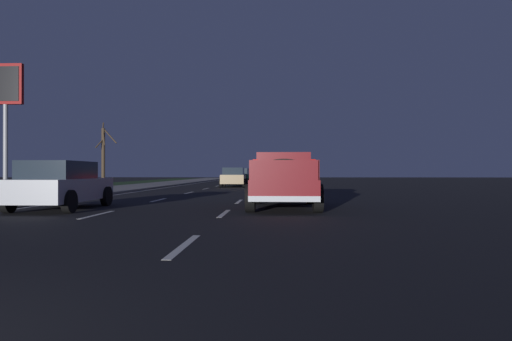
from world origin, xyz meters
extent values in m
plane|color=black|center=(27.00, 0.00, 0.00)|extent=(144.00, 144.00, 0.00)
cube|color=gray|center=(27.00, 7.45, 0.06)|extent=(108.00, 4.00, 0.12)
cube|color=#1E3819|center=(27.00, 12.45, 0.00)|extent=(108.00, 6.00, 0.01)
cube|color=silver|center=(5.19, -1.75, 0.00)|extent=(2.40, 0.14, 0.01)
cube|color=silver|center=(10.91, -1.75, 0.00)|extent=(2.40, 0.14, 0.01)
cube|color=silver|center=(16.16, -1.75, 0.00)|extent=(2.40, 0.14, 0.01)
cube|color=silver|center=(22.99, -1.75, 0.00)|extent=(2.40, 0.14, 0.01)
cube|color=silver|center=(28.89, -1.75, 0.00)|extent=(2.40, 0.14, 0.01)
cube|color=silver|center=(35.47, -1.75, 0.00)|extent=(2.40, 0.14, 0.01)
cube|color=silver|center=(41.11, -1.75, 0.00)|extent=(2.40, 0.14, 0.01)
cube|color=silver|center=(47.34, -1.75, 0.00)|extent=(2.40, 0.14, 0.01)
cube|color=silver|center=(53.37, -1.75, 0.00)|extent=(2.40, 0.14, 0.01)
cube|color=silver|center=(59.16, -1.75, 0.00)|extent=(2.40, 0.14, 0.01)
cube|color=silver|center=(64.19, -1.75, 0.00)|extent=(2.40, 0.14, 0.01)
cube|color=silver|center=(70.94, -1.75, 0.00)|extent=(2.40, 0.14, 0.01)
cube|color=silver|center=(77.48, -1.75, 0.00)|extent=(2.40, 0.14, 0.01)
cube|color=silver|center=(10.38, 1.75, 0.00)|extent=(2.40, 0.14, 0.01)
cube|color=silver|center=(16.99, 1.75, 0.00)|extent=(2.40, 0.14, 0.01)
cube|color=silver|center=(23.80, 1.75, 0.00)|extent=(2.40, 0.14, 0.01)
cube|color=silver|center=(30.05, 1.75, 0.00)|extent=(2.40, 0.14, 0.01)
cube|color=silver|center=(36.60, 1.75, 0.00)|extent=(2.40, 0.14, 0.01)
cube|color=silver|center=(42.89, 1.75, 0.00)|extent=(2.40, 0.14, 0.01)
cube|color=silver|center=(49.13, 1.75, 0.00)|extent=(2.40, 0.14, 0.01)
cube|color=silver|center=(55.44, 1.75, 0.00)|extent=(2.40, 0.14, 0.01)
cube|color=silver|center=(61.47, 1.75, 0.00)|extent=(2.40, 0.14, 0.01)
cube|color=silver|center=(67.16, 1.75, 0.00)|extent=(2.40, 0.14, 0.01)
cube|color=silver|center=(73.59, 1.75, 0.00)|extent=(2.40, 0.14, 0.01)
cube|color=silver|center=(80.51, 1.75, 0.00)|extent=(2.40, 0.14, 0.01)
cube|color=silver|center=(27.00, 5.15, 0.00)|extent=(108.00, 0.14, 0.01)
cube|color=maroon|center=(13.15, -3.50, 0.67)|extent=(5.42, 2.06, 0.60)
cube|color=maroon|center=(14.34, -3.51, 1.42)|extent=(2.18, 1.86, 0.90)
cube|color=#1E2833|center=(13.29, -3.50, 1.47)|extent=(0.06, 1.44, 0.50)
cube|color=maroon|center=(12.08, -2.55, 1.25)|extent=(3.02, 0.11, 0.56)
cube|color=maroon|center=(12.06, -4.43, 1.25)|extent=(3.02, 0.11, 0.56)
cube|color=maroon|center=(10.49, -3.47, 1.25)|extent=(0.10, 1.88, 0.56)
cube|color=silver|center=(10.49, -3.47, 0.45)|extent=(0.14, 2.00, 0.16)
cube|color=red|center=(10.51, -2.67, 1.45)|extent=(0.06, 0.14, 0.20)
cube|color=red|center=(10.49, -4.27, 1.45)|extent=(0.06, 0.14, 0.20)
ellipsoid|color=#4C422D|center=(12.07, -3.49, 1.29)|extent=(2.61, 1.55, 0.64)
sphere|color=silver|center=(12.57, -3.13, 1.15)|extent=(0.40, 0.40, 0.40)
sphere|color=beige|center=(11.46, -3.78, 1.13)|extent=(0.34, 0.34, 0.34)
cylinder|color=black|center=(14.94, -2.52, 0.42)|extent=(0.84, 0.28, 0.84)
cylinder|color=black|center=(14.92, -4.52, 0.42)|extent=(0.84, 0.28, 0.84)
cylinder|color=black|center=(11.38, -2.48, 0.42)|extent=(0.84, 0.28, 0.84)
cylinder|color=black|center=(11.35, -4.48, 0.42)|extent=(0.84, 0.28, 0.84)
cube|color=#14592D|center=(40.68, 0.13, 0.63)|extent=(4.45, 1.92, 0.70)
cube|color=#1E2833|center=(40.43, 0.13, 1.26)|extent=(2.51, 1.65, 0.56)
cylinder|color=black|center=(42.20, 0.99, 0.34)|extent=(0.68, 0.22, 0.68)
cylinder|color=black|center=(42.15, -0.81, 0.34)|extent=(0.68, 0.22, 0.68)
cylinder|color=black|center=(39.21, 1.07, 0.34)|extent=(0.68, 0.22, 0.68)
cylinder|color=black|center=(39.16, -0.73, 0.34)|extent=(0.68, 0.22, 0.68)
cube|color=red|center=(38.53, 0.18, 0.68)|extent=(0.12, 1.51, 0.10)
cube|color=#9E845B|center=(34.17, 0.13, 0.63)|extent=(4.44, 1.89, 0.70)
cube|color=#1E2833|center=(33.92, 0.13, 1.26)|extent=(2.50, 1.64, 0.56)
cylinder|color=black|center=(35.65, 1.06, 0.34)|extent=(0.68, 0.22, 0.68)
cylinder|color=black|center=(35.69, -0.74, 0.34)|extent=(0.68, 0.22, 0.68)
cylinder|color=black|center=(32.66, 1.00, 0.34)|extent=(0.68, 0.22, 0.68)
cylinder|color=black|center=(32.70, -0.80, 0.34)|extent=(0.68, 0.22, 0.68)
cube|color=red|center=(32.02, 0.09, 0.68)|extent=(0.11, 1.51, 0.10)
cube|color=maroon|center=(31.74, -3.73, 0.63)|extent=(4.43, 1.86, 0.70)
cube|color=#1E2833|center=(31.49, -3.73, 1.26)|extent=(2.49, 1.62, 0.56)
cylinder|color=black|center=(33.22, -2.81, 0.34)|extent=(0.68, 0.22, 0.68)
cylinder|color=black|center=(33.24, -4.61, 0.34)|extent=(0.68, 0.22, 0.68)
cylinder|color=black|center=(30.23, -2.85, 0.34)|extent=(0.68, 0.22, 0.68)
cylinder|color=black|center=(30.25, -4.65, 0.34)|extent=(0.68, 0.22, 0.68)
cube|color=red|center=(29.59, -3.76, 0.68)|extent=(0.10, 1.51, 0.10)
cube|color=#B2B5BA|center=(12.24, 3.65, 0.63)|extent=(4.43, 1.87, 0.70)
cube|color=#1E2833|center=(11.99, 3.65, 1.26)|extent=(2.49, 1.62, 0.56)
cylinder|color=black|center=(13.72, 4.57, 0.34)|extent=(0.68, 0.22, 0.68)
cylinder|color=black|center=(13.75, 2.77, 0.34)|extent=(0.68, 0.22, 0.68)
cylinder|color=black|center=(10.73, 4.53, 0.34)|extent=(0.68, 0.22, 0.68)
cylinder|color=black|center=(10.75, 2.73, 0.34)|extent=(0.68, 0.22, 0.68)
cube|color=red|center=(10.09, 3.62, 0.68)|extent=(0.10, 1.51, 0.10)
cylinder|color=#99999E|center=(21.78, 11.36, 3.53)|extent=(0.24, 0.24, 7.05)
cube|color=maroon|center=(21.78, 11.36, 5.95)|extent=(0.24, 1.90, 2.20)
cube|color=black|center=(21.65, 11.36, 5.95)|extent=(0.04, 1.60, 1.87)
cylinder|color=#423323|center=(33.59, 10.56, 2.34)|extent=(0.28, 0.28, 4.69)
cylinder|color=#423323|center=(33.26, 10.38, 3.90)|extent=(0.76, 0.46, 1.24)
cylinder|color=#423323|center=(34.00, 10.76, 4.45)|extent=(0.90, 0.52, 1.45)
cylinder|color=#423323|center=(33.62, 10.03, 4.09)|extent=(0.16, 1.13, 1.26)
cylinder|color=#423323|center=(33.21, 10.71, 3.47)|extent=(0.83, 0.43, 0.81)
camera|label=1|loc=(-2.10, -3.24, 1.20)|focal=31.86mm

